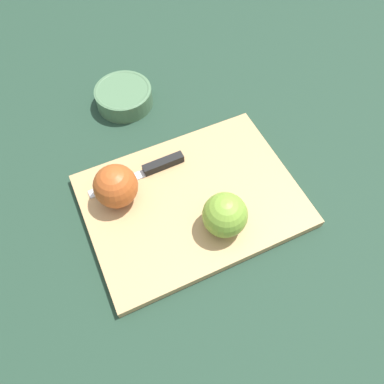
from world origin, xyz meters
The scene contains 6 objects.
ground_plane centered at (0.00, 0.00, 0.00)m, with size 4.00×4.00×0.00m, color #1E3828.
cutting_board centered at (0.00, 0.00, 0.01)m, with size 0.38×0.29×0.02m.
apple_half_left centered at (-0.03, 0.07, 0.06)m, with size 0.08×0.08×0.08m.
apple_half_right centered at (0.12, -0.05, 0.06)m, with size 0.08×0.08×0.08m.
knife centered at (0.04, -0.08, 0.02)m, with size 0.19×0.02×0.02m.
bowl centered at (0.03, -0.29, 0.02)m, with size 0.12×0.12×0.04m.
Camera 1 is at (0.14, 0.31, 0.59)m, focal length 35.00 mm.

